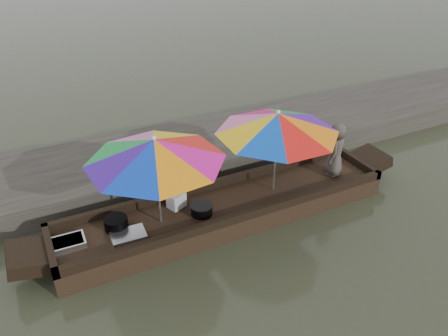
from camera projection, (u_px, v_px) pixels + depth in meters
name	position (u px, v px, depth m)	size (l,w,h in m)	color
water	(227.00, 219.00, 7.74)	(80.00, 80.00, 0.00)	#353A24
dock	(180.00, 154.00, 9.31)	(22.00, 2.20, 0.50)	#2D2B26
boat_hull	(227.00, 211.00, 7.65)	(5.92, 1.20, 0.35)	black
cooking_pot	(116.00, 223.00, 6.91)	(0.38, 0.38, 0.20)	black
tray_crayfish	(67.00, 243.00, 6.58)	(0.53, 0.37, 0.09)	silver
tray_scallop	(128.00, 235.00, 6.76)	(0.53, 0.37, 0.06)	silver
charcoal_grill	(202.00, 210.00, 7.25)	(0.36, 0.36, 0.17)	black
supply_bag	(176.00, 200.00, 7.41)	(0.28, 0.22, 0.26)	silver
vendor	(336.00, 149.00, 8.15)	(0.52, 0.34, 1.05)	#474039
umbrella_bow	(158.00, 181.00, 6.71)	(2.15, 2.15, 1.55)	red
umbrella_stern	(276.00, 152.00, 7.54)	(2.12, 2.12, 1.55)	green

